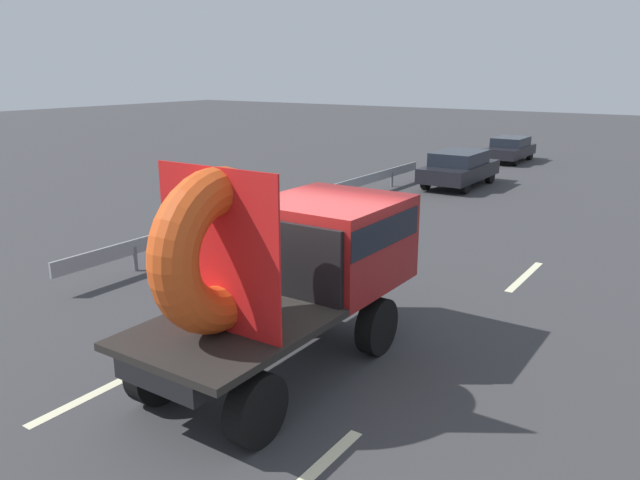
{
  "coord_description": "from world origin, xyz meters",
  "views": [
    {
      "loc": [
        5.12,
        -7.19,
        4.28
      ],
      "look_at": [
        0.08,
        0.29,
        1.77
      ],
      "focal_mm": 34.45,
      "sensor_mm": 36.0,
      "label": 1
    }
  ],
  "objects": [
    {
      "name": "lane_dash_right_far",
      "position": [
        1.81,
        5.6,
        0.0
      ],
      "size": [
        0.16,
        2.3,
        0.01
      ],
      "primitive_type": "cube",
      "rotation": [
        0.0,
        0.0,
        1.57
      ],
      "color": "beige",
      "rests_on": "ground_plane"
    },
    {
      "name": "lane_dash_left_near",
      "position": [
        -1.65,
        -2.43,
        0.0
      ],
      "size": [
        0.16,
        2.51,
        0.01
      ],
      "primitive_type": "cube",
      "rotation": [
        0.0,
        0.0,
        1.57
      ],
      "color": "beige",
      "rests_on": "ground_plane"
    },
    {
      "name": "distant_sedan",
      "position": [
        -3.37,
        14.83,
        0.71
      ],
      "size": [
        1.75,
        4.08,
        1.33
      ],
      "color": "black",
      "rests_on": "ground_plane"
    },
    {
      "name": "oncoming_car",
      "position": [
        -3.79,
        22.35,
        0.63
      ],
      "size": [
        1.53,
        3.58,
        1.17
      ],
      "color": "black",
      "rests_on": "ground_plane"
    },
    {
      "name": "ground_plane",
      "position": [
        0.0,
        0.0,
        0.0
      ],
      "size": [
        120.0,
        120.0,
        0.0
      ],
      "primitive_type": "plane",
      "color": "#38383A"
    },
    {
      "name": "lane_dash_left_far",
      "position": [
        -1.65,
        5.76,
        0.0
      ],
      "size": [
        0.16,
        2.67,
        0.01
      ],
      "primitive_type": "cube",
      "rotation": [
        0.0,
        0.0,
        1.57
      ],
      "color": "beige",
      "rests_on": "ground_plane"
    },
    {
      "name": "guardrail",
      "position": [
        -5.43,
        7.27,
        0.53
      ],
      "size": [
        0.1,
        16.18,
        0.71
      ],
      "color": "gray",
      "rests_on": "ground_plane"
    },
    {
      "name": "flatbed_truck",
      "position": [
        0.08,
        -0.26,
        1.62
      ],
      "size": [
        2.02,
        4.78,
        3.18
      ],
      "color": "black",
      "rests_on": "ground_plane"
    }
  ]
}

